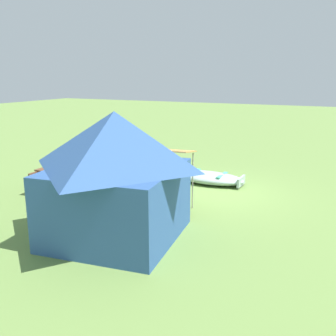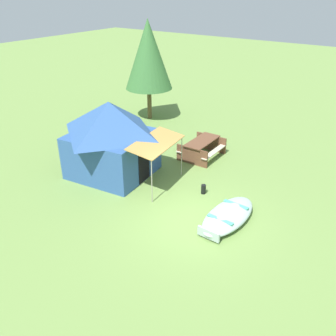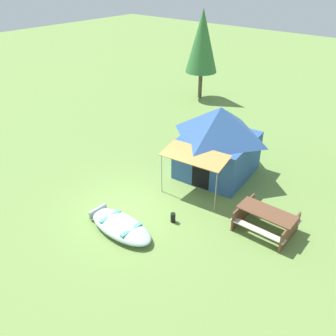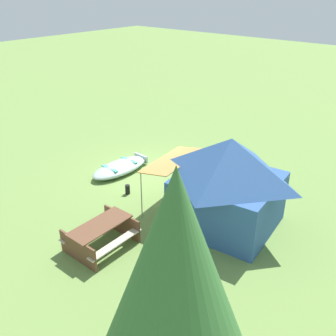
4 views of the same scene
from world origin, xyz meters
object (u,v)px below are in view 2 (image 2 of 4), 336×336
object	(u,v)px
cooler_box	(117,184)
canvas_cabin_tent	(111,138)
beached_rowboat	(228,216)
picnic_table	(202,147)
fuel_can	(203,189)
pine_tree_back_right	(148,55)

from	to	relation	value
cooler_box	canvas_cabin_tent	bearing A→B (deg)	48.23
beached_rowboat	picnic_table	distance (m)	4.97
picnic_table	cooler_box	xyz separation A→B (m)	(-4.31, 1.20, -0.32)
fuel_can	beached_rowboat	bearing A→B (deg)	-124.69
picnic_table	pine_tree_back_right	bearing A→B (deg)	61.35
beached_rowboat	fuel_can	xyz separation A→B (m)	(1.07, 1.54, -0.03)
canvas_cabin_tent	pine_tree_back_right	xyz separation A→B (m)	(6.21, 2.92, 1.99)
cooler_box	pine_tree_back_right	distance (m)	8.78
fuel_can	picnic_table	bearing A→B (deg)	31.67
cooler_box	fuel_can	xyz separation A→B (m)	(1.59, -2.87, -0.00)
pine_tree_back_right	picnic_table	bearing A→B (deg)	-118.65
fuel_can	cooler_box	bearing A→B (deg)	118.98
beached_rowboat	canvas_cabin_tent	world-z (taller)	canvas_cabin_tent
beached_rowboat	canvas_cabin_tent	bearing A→B (deg)	86.19
picnic_table	pine_tree_back_right	size ratio (longest dim) A/B	0.36
beached_rowboat	pine_tree_back_right	size ratio (longest dim) A/B	0.50
fuel_can	canvas_cabin_tent	bearing A→B (deg)	100.40
canvas_cabin_tent	pine_tree_back_right	distance (m)	7.15
fuel_can	pine_tree_back_right	bearing A→B (deg)	50.93
beached_rowboat	pine_tree_back_right	world-z (taller)	pine_tree_back_right
beached_rowboat	picnic_table	world-z (taller)	picnic_table
pine_tree_back_right	cooler_box	bearing A→B (deg)	-151.16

